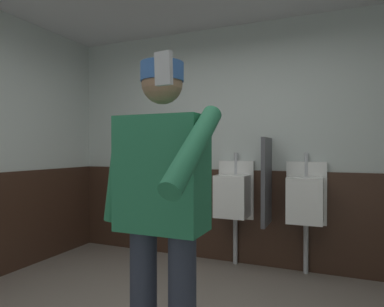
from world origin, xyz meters
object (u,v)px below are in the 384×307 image
(urinal_middle, at_px, (305,199))
(cell_phone, at_px, (164,68))
(urinal_left, at_px, (233,195))
(person, at_px, (161,204))

(urinal_middle, xyz_separation_m, cell_phone, (-0.26, -2.57, 0.77))
(urinal_left, relative_size, person, 0.72)
(urinal_left, xyz_separation_m, person, (0.22, -2.06, 0.23))
(urinal_middle, bearing_deg, urinal_left, 180.00)
(cell_phone, bearing_deg, person, 125.40)
(urinal_left, bearing_deg, person, -84.02)
(urinal_left, relative_size, urinal_middle, 1.00)
(urinal_left, xyz_separation_m, urinal_middle, (0.75, 0.00, 0.00))
(person, height_order, cell_phone, person)
(cell_phone, bearing_deg, urinal_left, 107.46)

